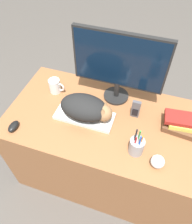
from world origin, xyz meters
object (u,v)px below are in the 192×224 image
(cat, at_px, (87,108))
(phone, at_px, (136,109))
(keyboard, at_px, (85,116))
(baseball, at_px, (158,162))
(computer_mouse, at_px, (13,126))
(book_stack, at_px, (182,123))
(pen_cup, at_px, (137,146))
(coffee_mug, at_px, (55,86))
(monitor, at_px, (119,63))

(cat, xyz_separation_m, phone, (0.29, 0.12, -0.03))
(keyboard, distance_m, baseball, 0.54)
(keyboard, xyz_separation_m, computer_mouse, (-0.39, -0.23, 0.01))
(cat, xyz_separation_m, computer_mouse, (-0.41, -0.23, -0.08))
(keyboard, distance_m, book_stack, 0.62)
(cat, bearing_deg, pen_cup, -22.41)
(pen_cup, xyz_separation_m, baseball, (0.13, -0.05, -0.02))
(cat, distance_m, baseball, 0.52)
(pen_cup, bearing_deg, book_stack, 47.95)
(keyboard, height_order, phone, phone)
(pen_cup, height_order, book_stack, pen_cup)
(cat, xyz_separation_m, book_stack, (0.59, 0.12, -0.05))
(computer_mouse, xyz_separation_m, coffee_mug, (0.11, 0.39, 0.03))
(computer_mouse, bearing_deg, monitor, 41.39)
(phone, bearing_deg, pen_cup, -76.89)
(cat, xyz_separation_m, baseball, (0.48, -0.19, -0.06))
(monitor, bearing_deg, baseball, -51.45)
(book_stack, bearing_deg, monitor, 163.93)
(computer_mouse, relative_size, pen_cup, 0.47)
(cat, relative_size, monitor, 0.57)
(monitor, relative_size, computer_mouse, 6.36)
(computer_mouse, distance_m, baseball, 0.89)
(baseball, distance_m, book_stack, 0.33)
(keyboard, height_order, book_stack, book_stack)
(monitor, bearing_deg, cat, -117.37)
(coffee_mug, bearing_deg, phone, -4.65)
(monitor, relative_size, book_stack, 2.47)
(cat, xyz_separation_m, pen_cup, (0.35, -0.15, -0.04))
(computer_mouse, xyz_separation_m, baseball, (0.89, 0.03, 0.02))
(computer_mouse, height_order, book_stack, book_stack)
(cat, height_order, baseball, cat)
(computer_mouse, bearing_deg, baseball, 1.98)
(keyboard, bearing_deg, pen_cup, -21.49)
(computer_mouse, distance_m, book_stack, 1.06)
(coffee_mug, bearing_deg, cat, -28.68)
(keyboard, bearing_deg, phone, 20.65)
(keyboard, height_order, cat, cat)
(keyboard, distance_m, computer_mouse, 0.45)
(cat, relative_size, computer_mouse, 3.65)
(cat, height_order, book_stack, cat)
(keyboard, height_order, monitor, monitor)
(coffee_mug, distance_m, pen_cup, 0.72)
(coffee_mug, relative_size, phone, 0.86)
(baseball, relative_size, phone, 0.57)
(phone, bearing_deg, cat, -158.28)
(pen_cup, distance_m, baseball, 0.14)
(monitor, height_order, baseball, monitor)
(keyboard, relative_size, pen_cup, 1.95)
(keyboard, bearing_deg, book_stack, 10.88)
(pen_cup, xyz_separation_m, phone, (-0.06, 0.26, 0.01))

